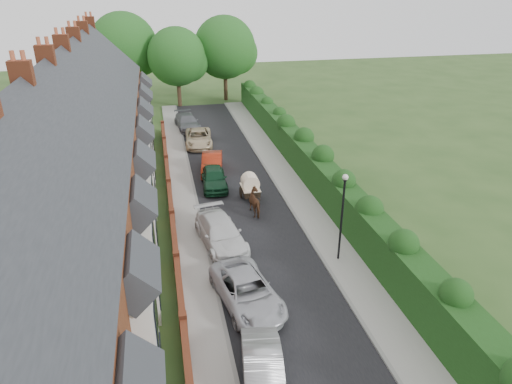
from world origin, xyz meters
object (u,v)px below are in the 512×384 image
at_px(lamppost, 343,207).
at_px(car_silver_a, 263,371).
at_px(car_white, 221,233).
at_px(car_red, 212,163).
at_px(horse, 257,202).
at_px(car_green, 214,177).
at_px(car_beige, 199,138).
at_px(horse_cart, 250,185).
at_px(car_grey, 187,122).
at_px(car_silver_b, 247,291).

xyz_separation_m(lamppost, car_silver_a, (-5.99, -7.48, -2.59)).
height_order(car_white, car_red, car_white).
relative_size(car_white, horse, 2.76).
relative_size(car_green, car_beige, 0.86).
height_order(car_white, horse_cart, horse_cart).
bearing_deg(car_beige, lamppost, -70.94).
height_order(lamppost, car_green, lamppost).
xyz_separation_m(lamppost, horse_cart, (-3.23, 8.48, -2.17)).
distance_m(car_red, car_grey, 12.17).
height_order(car_white, car_grey, car_white).
height_order(car_silver_b, horse_cart, horse_cart).
height_order(lamppost, car_grey, lamppost).
bearing_deg(car_red, car_white, -85.43).
relative_size(car_beige, car_grey, 1.00).
bearing_deg(car_silver_b, car_grey, 80.54).
height_order(car_silver_b, car_grey, car_grey).
bearing_deg(car_silver_b, car_white, 84.07).
height_order(car_red, horse_cart, horse_cart).
bearing_deg(lamppost, horse, 116.83).
bearing_deg(lamppost, horse_cart, 110.86).
xyz_separation_m(car_silver_b, car_grey, (-0.59, 28.92, 0.02)).
height_order(car_beige, horse, horse).
height_order(lamppost, horse, lamppost).
xyz_separation_m(car_white, horse_cart, (2.87, 5.48, 0.35)).
bearing_deg(horse_cart, lamppost, -69.14).
distance_m(car_green, horse_cart, 3.54).
bearing_deg(car_grey, lamppost, -83.23).
height_order(car_green, car_grey, car_green).
height_order(car_silver_a, car_red, car_red).
height_order(car_red, car_beige, car_red).
relative_size(car_green, car_red, 0.99).
height_order(car_green, horse, horse).
bearing_deg(car_silver_b, horse, 64.36).
bearing_deg(car_grey, horse_cart, -87.01).
distance_m(car_silver_b, car_beige, 23.55).
height_order(lamppost, car_silver_a, lamppost).
xyz_separation_m(car_silver_b, horse, (2.41, 8.99, 0.09)).
distance_m(lamppost, car_red, 15.33).
xyz_separation_m(car_green, car_grey, (-0.81, 15.08, -0.01)).
bearing_deg(horse, car_silver_a, 70.41).
bearing_deg(car_grey, car_white, -96.23).
bearing_deg(car_silver_a, car_red, 95.56).
distance_m(car_silver_b, car_red, 16.81).
height_order(lamppost, car_beige, lamppost).
distance_m(car_green, car_grey, 15.10).
xyz_separation_m(car_silver_a, car_silver_b, (0.35, 4.88, 0.02)).
height_order(car_red, car_grey, car_grey).
relative_size(car_silver_a, car_white, 0.80).
relative_size(car_silver_b, car_beige, 1.01).
bearing_deg(horse_cart, car_silver_a, -99.80).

